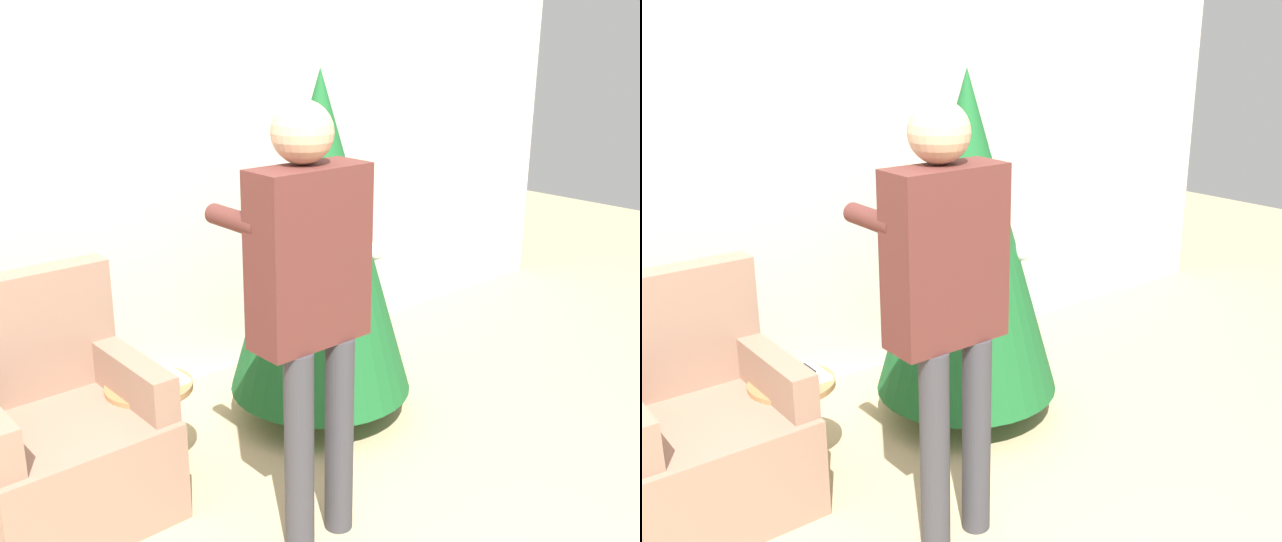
# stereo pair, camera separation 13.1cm
# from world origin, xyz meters

# --- Properties ---
(wall_back) EXTENTS (8.00, 0.06, 2.70)m
(wall_back) POSITION_xyz_m (0.00, 2.23, 1.35)
(wall_back) COLOR beige
(wall_back) RESTS_ON ground_plane
(christmas_tree) EXTENTS (0.98, 0.98, 1.87)m
(christmas_tree) POSITION_xyz_m (0.94, 1.39, 1.02)
(christmas_tree) COLOR brown
(christmas_tree) RESTS_ON ground_plane
(armchair) EXTENTS (0.77, 0.76, 1.04)m
(armchair) POSITION_xyz_m (-0.50, 1.45, 0.35)
(armchair) COLOR #93705B
(armchair) RESTS_ON ground_plane
(person_standing) EXTENTS (0.48, 0.57, 1.80)m
(person_standing) POSITION_xyz_m (0.22, 0.62, 1.10)
(person_standing) COLOR #38383D
(person_standing) RESTS_ON ground_plane
(side_stool) EXTENTS (0.40, 0.40, 0.48)m
(side_stool) POSITION_xyz_m (-0.08, 1.42, 0.40)
(side_stool) COLOR #A37547
(side_stool) RESTS_ON ground_plane
(laptop) EXTENTS (0.32, 0.22, 0.02)m
(laptop) POSITION_xyz_m (-0.08, 1.42, 0.49)
(laptop) COLOR silver
(laptop) RESTS_ON side_stool
(book) EXTENTS (0.20, 0.11, 0.02)m
(book) POSITION_xyz_m (-0.08, 1.42, 0.51)
(book) COLOR black
(book) RESTS_ON laptop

